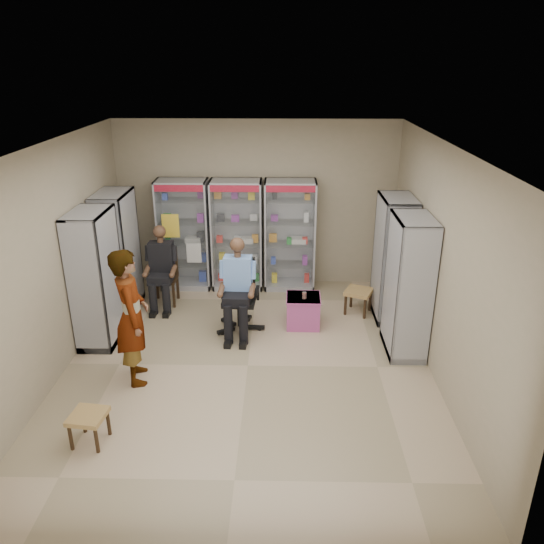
{
  "coord_description": "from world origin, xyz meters",
  "views": [
    {
      "loc": [
        0.47,
        -6.31,
        3.98
      ],
      "look_at": [
        0.32,
        0.7,
        1.12
      ],
      "focal_mm": 35.0,
      "sensor_mm": 36.0,
      "label": 1
    }
  ],
  "objects_px": {
    "cabinet_back_mid": "(237,235)",
    "office_chair": "(239,297)",
    "pink_trunk": "(303,311)",
    "cabinet_right_far": "(393,259)",
    "cabinet_back_right": "(290,236)",
    "cabinet_right_near": "(408,286)",
    "seated_shopkeeper": "(239,289)",
    "cabinet_left_far": "(118,252)",
    "woven_stool_a": "(358,301)",
    "cabinet_back_left": "(184,235)",
    "standing_man": "(132,317)",
    "cabinet_left_near": "(96,278)",
    "wooden_chair": "(164,278)",
    "woven_stool_b": "(90,428)"
  },
  "relations": [
    {
      "from": "cabinet_back_mid",
      "to": "cabinet_back_right",
      "type": "bearing_deg",
      "value": 0.0
    },
    {
      "from": "cabinet_left_near",
      "to": "woven_stool_a",
      "type": "bearing_deg",
      "value": 104.0
    },
    {
      "from": "cabinet_left_far",
      "to": "seated_shopkeeper",
      "type": "bearing_deg",
      "value": 68.64
    },
    {
      "from": "cabinet_right_near",
      "to": "standing_man",
      "type": "height_order",
      "value": "cabinet_right_near"
    },
    {
      "from": "cabinet_left_far",
      "to": "standing_man",
      "type": "xyz_separation_m",
      "value": [
        0.79,
        -2.14,
        -0.09
      ]
    },
    {
      "from": "cabinet_left_near",
      "to": "wooden_chair",
      "type": "bearing_deg",
      "value": 152.39
    },
    {
      "from": "cabinet_right_far",
      "to": "cabinet_right_near",
      "type": "distance_m",
      "value": 1.1
    },
    {
      "from": "cabinet_back_right",
      "to": "cabinet_right_far",
      "type": "distance_m",
      "value": 1.98
    },
    {
      "from": "cabinet_back_left",
      "to": "seated_shopkeeper",
      "type": "xyz_separation_m",
      "value": [
        1.11,
        -1.73,
        -0.28
      ]
    },
    {
      "from": "cabinet_right_near",
      "to": "cabinet_left_near",
      "type": "xyz_separation_m",
      "value": [
        -4.46,
        0.2,
        0.0
      ]
    },
    {
      "from": "pink_trunk",
      "to": "cabinet_right_far",
      "type": "bearing_deg",
      "value": 14.85
    },
    {
      "from": "woven_stool_a",
      "to": "cabinet_back_left",
      "type": "bearing_deg",
      "value": 161.03
    },
    {
      "from": "cabinet_back_left",
      "to": "cabinet_back_right",
      "type": "distance_m",
      "value": 1.9
    },
    {
      "from": "office_chair",
      "to": "woven_stool_a",
      "type": "bearing_deg",
      "value": 21.2
    },
    {
      "from": "cabinet_right_far",
      "to": "cabinet_back_right",
      "type": "bearing_deg",
      "value": 55.27
    },
    {
      "from": "cabinet_back_mid",
      "to": "pink_trunk",
      "type": "height_order",
      "value": "cabinet_back_mid"
    },
    {
      "from": "wooden_chair",
      "to": "standing_man",
      "type": "bearing_deg",
      "value": -87.38
    },
    {
      "from": "cabinet_right_near",
      "to": "office_chair",
      "type": "xyz_separation_m",
      "value": [
        -2.42,
        0.55,
        -0.43
      ]
    },
    {
      "from": "cabinet_back_mid",
      "to": "cabinet_right_far",
      "type": "height_order",
      "value": "same"
    },
    {
      "from": "cabinet_back_left",
      "to": "cabinet_back_right",
      "type": "xyz_separation_m",
      "value": [
        1.9,
        0.0,
        0.0
      ]
    },
    {
      "from": "cabinet_left_far",
      "to": "cabinet_left_near",
      "type": "distance_m",
      "value": 1.1
    },
    {
      "from": "woven_stool_a",
      "to": "standing_man",
      "type": "distance_m",
      "value": 3.83
    },
    {
      "from": "seated_shopkeeper",
      "to": "woven_stool_b",
      "type": "relative_size",
      "value": 3.88
    },
    {
      "from": "pink_trunk",
      "to": "cabinet_left_far",
      "type": "bearing_deg",
      "value": 169.2
    },
    {
      "from": "woven_stool_a",
      "to": "woven_stool_b",
      "type": "relative_size",
      "value": 1.1
    },
    {
      "from": "cabinet_right_near",
      "to": "wooden_chair",
      "type": "relative_size",
      "value": 2.13
    },
    {
      "from": "seated_shopkeeper",
      "to": "cabinet_left_far",
      "type": "bearing_deg",
      "value": 161.56
    },
    {
      "from": "cabinet_back_mid",
      "to": "office_chair",
      "type": "bearing_deg",
      "value": -84.58
    },
    {
      "from": "standing_man",
      "to": "cabinet_right_near",
      "type": "bearing_deg",
      "value": -94.2
    },
    {
      "from": "cabinet_right_near",
      "to": "office_chair",
      "type": "distance_m",
      "value": 2.52
    },
    {
      "from": "cabinet_back_left",
      "to": "pink_trunk",
      "type": "relative_size",
      "value": 3.9
    },
    {
      "from": "cabinet_back_left",
      "to": "cabinet_back_mid",
      "type": "distance_m",
      "value": 0.95
    },
    {
      "from": "cabinet_right_near",
      "to": "standing_man",
      "type": "bearing_deg",
      "value": 102.81
    },
    {
      "from": "pink_trunk",
      "to": "standing_man",
      "type": "relative_size",
      "value": 0.28
    },
    {
      "from": "cabinet_left_far",
      "to": "pink_trunk",
      "type": "height_order",
      "value": "cabinet_left_far"
    },
    {
      "from": "seated_shopkeeper",
      "to": "pink_trunk",
      "type": "distance_m",
      "value": 1.12
    },
    {
      "from": "cabinet_left_near",
      "to": "seated_shopkeeper",
      "type": "distance_m",
      "value": 2.08
    },
    {
      "from": "cabinet_right_far",
      "to": "cabinet_left_far",
      "type": "bearing_deg",
      "value": 87.43
    },
    {
      "from": "cabinet_left_far",
      "to": "woven_stool_a",
      "type": "height_order",
      "value": "cabinet_left_far"
    },
    {
      "from": "cabinet_back_left",
      "to": "woven_stool_a",
      "type": "distance_m",
      "value": 3.3
    },
    {
      "from": "cabinet_right_near",
      "to": "cabinet_left_far",
      "type": "relative_size",
      "value": 1.0
    },
    {
      "from": "cabinet_back_mid",
      "to": "cabinet_back_right",
      "type": "xyz_separation_m",
      "value": [
        0.95,
        0.0,
        0.0
      ]
    },
    {
      "from": "cabinet_left_far",
      "to": "office_chair",
      "type": "relative_size",
      "value": 1.77
    },
    {
      "from": "cabinet_left_near",
      "to": "seated_shopkeeper",
      "type": "bearing_deg",
      "value": 98.44
    },
    {
      "from": "cabinet_back_right",
      "to": "woven_stool_a",
      "type": "xyz_separation_m",
      "value": [
        1.13,
        -1.04,
        -0.79
      ]
    },
    {
      "from": "cabinet_back_mid",
      "to": "cabinet_left_far",
      "type": "distance_m",
      "value": 2.1
    },
    {
      "from": "cabinet_right_near",
      "to": "seated_shopkeeper",
      "type": "height_order",
      "value": "cabinet_right_near"
    },
    {
      "from": "office_chair",
      "to": "seated_shopkeeper",
      "type": "height_order",
      "value": "seated_shopkeeper"
    },
    {
      "from": "cabinet_back_left",
      "to": "pink_trunk",
      "type": "distance_m",
      "value": 2.7
    },
    {
      "from": "cabinet_right_near",
      "to": "cabinet_left_near",
      "type": "distance_m",
      "value": 4.46
    }
  ]
}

